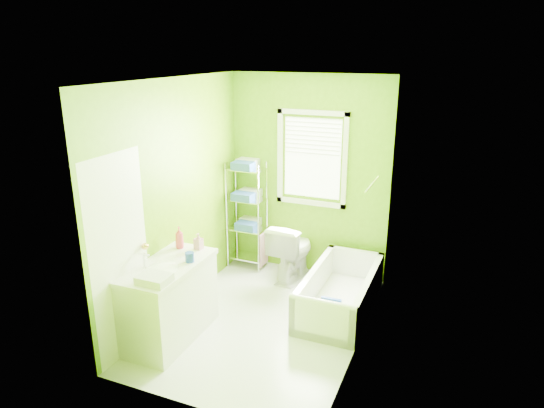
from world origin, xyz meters
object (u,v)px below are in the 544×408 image
at_px(bathtub, 339,298).
at_px(toilet, 292,250).
at_px(wire_shelf_unit, 248,204).
at_px(vanity, 169,299).

bearing_deg(bathtub, toilet, 144.01).
bearing_deg(wire_shelf_unit, toilet, -9.70).
bearing_deg(toilet, bathtub, 147.86).
distance_m(bathtub, vanity, 1.92).
bearing_deg(toilet, vanity, 72.83).
xyz_separation_m(bathtub, wire_shelf_unit, (-1.47, 0.69, 0.75)).
height_order(bathtub, wire_shelf_unit, wire_shelf_unit).
relative_size(vanity, wire_shelf_unit, 0.74).
distance_m(toilet, vanity, 1.90).
bearing_deg(bathtub, wire_shelf_unit, 154.76).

